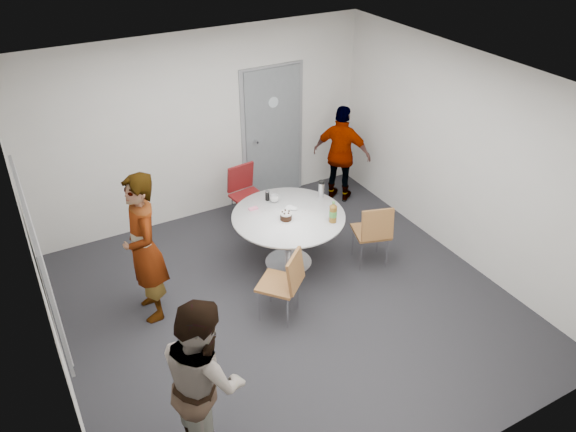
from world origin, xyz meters
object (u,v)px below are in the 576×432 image
table (290,222)px  whiteboard (40,258)px  chair_near_left (286,279)px  chair_near_right (374,230)px  chair_far (245,189)px  person_right (342,154)px  person_main (144,249)px  person_left (204,379)px  door (273,135)px

table → whiteboard: bearing=-169.4°
chair_near_left → chair_near_right: (1.46, 0.34, 0.00)m
chair_near_right → chair_far: size_ratio=1.00×
whiteboard → person_right: size_ratio=1.25×
person_right → chair_far: bearing=47.7°
chair_far → person_main: bearing=27.9°
chair_near_right → person_left: person_left is taller
chair_far → chair_near_left: bearing=70.3°
door → chair_near_left: size_ratio=2.37×
person_right → chair_near_right: bearing=120.3°
chair_near_left → person_right: (2.06, 2.01, 0.22)m
chair_near_right → chair_near_left: bearing=-149.3°
door → person_right: bearing=-36.4°
chair_far → person_main: size_ratio=0.50×
door → person_right: size_ratio=1.39×
whiteboard → chair_far: 3.43m
chair_near_left → person_left: person_left is taller
door → whiteboard: 4.25m
chair_near_left → person_main: person_main is taller
door → chair_near_right: 2.35m
person_left → chair_far: bearing=-31.1°
whiteboard → chair_near_left: size_ratio=2.12×
chair_near_right → chair_far: bearing=137.1°
whiteboard → chair_near_right: 3.91m
chair_near_left → person_main: size_ratio=0.50×
table → door: bearing=69.2°
door → chair_near_left: bearing=-114.7°
chair_near_left → person_left: size_ratio=0.54×
table → person_right: (1.51, 1.11, 0.12)m
person_left → door: bearing=-35.6°
table → chair_far: (-0.08, 1.18, -0.09)m
person_left → person_main: bearing=-3.5°
person_left → chair_near_left: bearing=-51.6°
whiteboard → person_right: whiteboard is taller
table → chair_far: bearing=93.8°
whiteboard → person_left: size_ratio=1.14×
person_main → chair_near_right: bearing=81.8°
table → chair_near_right: table is taller
door → person_right: 1.09m
chair_far → person_right: bearing=170.5°
person_main → person_left: person_main is taller
table → person_left: size_ratio=0.86×
person_right → whiteboard: bearing=70.8°
whiteboard → person_right: (4.41, 1.65, -0.69)m
person_left → person_right: (3.47, 3.16, -0.07)m
chair_near_right → person_left: (-2.86, -1.50, 0.28)m
door → table: door is taller
person_left → person_right: 4.69m
table → person_right: person_right is taller
chair_far → door: bearing=-150.0°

